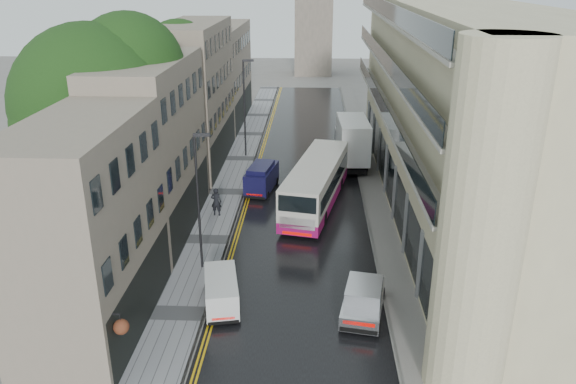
# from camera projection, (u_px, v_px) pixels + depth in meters

# --- Properties ---
(road) EXTENTS (9.00, 85.00, 0.02)m
(road) POSITION_uv_depth(u_px,v_px,m) (303.00, 194.00, 43.20)
(road) COLOR black
(road) RESTS_ON ground
(left_sidewalk) EXTENTS (2.70, 85.00, 0.12)m
(left_sidewalk) POSITION_uv_depth(u_px,v_px,m) (228.00, 192.00, 43.43)
(left_sidewalk) COLOR gray
(left_sidewalk) RESTS_ON ground
(right_sidewalk) EXTENTS (1.80, 85.00, 0.12)m
(right_sidewalk) POSITION_uv_depth(u_px,v_px,m) (374.00, 195.00, 42.95)
(right_sidewalk) COLOR slate
(right_sidewalk) RESTS_ON ground
(old_shop_row) EXTENTS (4.50, 56.00, 12.00)m
(old_shop_row) POSITION_uv_depth(u_px,v_px,m) (184.00, 109.00, 43.73)
(old_shop_row) COLOR gray
(old_shop_row) RESTS_ON ground
(modern_block) EXTENTS (8.00, 40.00, 14.00)m
(modern_block) POSITION_uv_depth(u_px,v_px,m) (452.00, 111.00, 38.80)
(modern_block) COLOR beige
(modern_block) RESTS_ON ground
(tree_near) EXTENTS (10.56, 10.56, 13.89)m
(tree_near) POSITION_uv_depth(u_px,v_px,m) (97.00, 131.00, 34.22)
(tree_near) COLOR black
(tree_near) RESTS_ON ground
(tree_far) EXTENTS (9.24, 9.24, 12.46)m
(tree_far) POSITION_uv_depth(u_px,v_px,m) (159.00, 98.00, 46.55)
(tree_far) COLOR black
(tree_far) RESTS_ON ground
(cream_bus) EXTENTS (5.09, 12.30, 3.27)m
(cream_bus) POSITION_uv_depth(u_px,v_px,m) (288.00, 200.00, 37.81)
(cream_bus) COLOR beige
(cream_bus) RESTS_ON road
(white_lorry) EXTENTS (2.80, 8.18, 4.24)m
(white_lorry) POSITION_uv_depth(u_px,v_px,m) (341.00, 148.00, 47.34)
(white_lorry) COLOR white
(white_lorry) RESTS_ON road
(silver_hatchback) EXTENTS (2.61, 4.55, 1.60)m
(silver_hatchback) POSITION_uv_depth(u_px,v_px,m) (342.00, 313.00, 26.75)
(silver_hatchback) COLOR #B3B3B8
(silver_hatchback) RESTS_ON road
(white_van) EXTENTS (2.29, 3.95, 1.68)m
(white_van) POSITION_uv_depth(u_px,v_px,m) (207.00, 307.00, 27.16)
(white_van) COLOR silver
(white_van) RESTS_ON road
(navy_van) EXTENTS (2.46, 4.62, 2.24)m
(navy_van) POSITION_uv_depth(u_px,v_px,m) (246.00, 183.00, 42.29)
(navy_van) COLOR black
(navy_van) RESTS_ON road
(pedestrian) EXTENTS (0.77, 0.54, 2.01)m
(pedestrian) POSITION_uv_depth(u_px,v_px,m) (216.00, 202.00, 38.86)
(pedestrian) COLOR black
(pedestrian) RESTS_ON left_sidewalk
(lamp_post_near) EXTENTS (0.91, 0.33, 7.91)m
(lamp_post_near) POSITION_uv_depth(u_px,v_px,m) (198.00, 204.00, 30.92)
(lamp_post_near) COLOR black
(lamp_post_near) RESTS_ON left_sidewalk
(lamp_post_far) EXTENTS (1.00, 0.39, 8.70)m
(lamp_post_far) POSITION_uv_depth(u_px,v_px,m) (244.00, 109.00, 50.32)
(lamp_post_far) COLOR black
(lamp_post_far) RESTS_ON left_sidewalk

